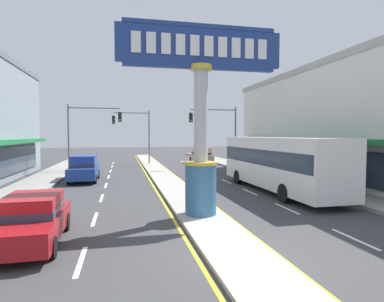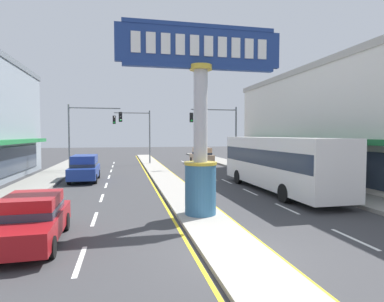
% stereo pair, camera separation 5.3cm
% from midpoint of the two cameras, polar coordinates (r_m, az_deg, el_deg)
% --- Properties ---
extents(ground_plane, '(160.00, 160.00, 0.00)m').
position_cam_midpoint_polar(ground_plane, '(9.69, 7.76, -17.77)').
color(ground_plane, '#3A3A3D').
extents(median_strip, '(1.95, 52.00, 0.14)m').
position_cam_midpoint_polar(median_strip, '(26.91, -5.42, -4.24)').
color(median_strip, '#A39E93').
rests_on(median_strip, ground).
extents(sidewalk_left, '(2.70, 60.00, 0.18)m').
position_cam_midpoint_polar(sidewalk_left, '(25.42, -25.34, -4.88)').
color(sidewalk_left, gray).
rests_on(sidewalk_left, ground).
extents(sidewalk_right, '(2.70, 60.00, 0.18)m').
position_cam_midpoint_polar(sidewalk_right, '(27.51, 13.93, -4.11)').
color(sidewalk_right, gray).
rests_on(sidewalk_right, ground).
extents(lane_markings, '(8.69, 52.00, 0.01)m').
position_cam_midpoint_polar(lane_markings, '(25.59, -5.07, -4.76)').
color(lane_markings, silver).
rests_on(lane_markings, ground).
extents(district_sign, '(6.78, 1.35, 7.72)m').
position_cam_midpoint_polar(district_sign, '(13.04, 1.67, 5.49)').
color(district_sign, '#33668C').
rests_on(district_sign, median_strip).
extents(storefront_right, '(10.54, 24.02, 8.54)m').
position_cam_midpoint_polar(storefront_right, '(28.07, 27.60, 4.33)').
color(storefront_right, silver).
rests_on(storefront_right, ground).
extents(traffic_light_left_side, '(4.86, 0.46, 6.20)m').
position_cam_midpoint_polar(traffic_light_left_side, '(31.01, -17.92, 4.32)').
color(traffic_light_left_side, slate).
rests_on(traffic_light_left_side, ground).
extents(traffic_light_right_side, '(4.86, 0.46, 6.20)m').
position_cam_midpoint_polar(traffic_light_right_side, '(31.74, 4.96, 4.41)').
color(traffic_light_right_side, slate).
rests_on(traffic_light_right_side, ground).
extents(traffic_light_median_far, '(4.20, 0.46, 6.20)m').
position_cam_midpoint_polar(traffic_light_median_far, '(36.86, -9.87, 4.09)').
color(traffic_light_median_far, slate).
rests_on(traffic_light_median_far, ground).
extents(suv_near_right_lane, '(1.98, 4.61, 1.90)m').
position_cam_midpoint_polar(suv_near_right_lane, '(24.78, -18.63, -2.87)').
color(suv_near_right_lane, navy).
rests_on(suv_near_right_lane, ground).
extents(sedan_far_right_lane, '(1.93, 4.35, 1.53)m').
position_cam_midpoint_polar(sedan_far_right_lane, '(11.32, -26.69, -10.84)').
color(sedan_far_right_lane, maroon).
rests_on(sedan_far_right_lane, ground).
extents(bus_near_left_lane, '(2.67, 11.23, 3.26)m').
position_cam_midpoint_polar(bus_near_left_lane, '(19.74, 15.15, -1.69)').
color(bus_near_left_lane, silver).
rests_on(bus_near_left_lane, ground).
extents(suv_mid_left_lane, '(2.02, 4.63, 1.90)m').
position_cam_midpoint_polar(suv_mid_left_lane, '(37.63, 1.78, -0.78)').
color(suv_mid_left_lane, tan).
rests_on(suv_mid_left_lane, ground).
extents(pedestrian_near_kerb, '(0.39, 0.46, 1.64)m').
position_cam_midpoint_polar(pedestrian_near_kerb, '(19.63, 28.01, -4.19)').
color(pedestrian_near_kerb, black).
rests_on(pedestrian_near_kerb, sidewalk_right).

